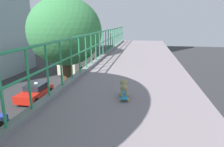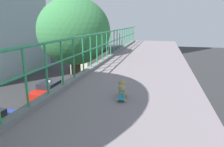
# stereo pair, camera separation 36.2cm
# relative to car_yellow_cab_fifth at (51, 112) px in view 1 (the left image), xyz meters

# --- Properties ---
(car_yellow_cab_fifth) EXTENTS (1.89, 4.11, 1.67)m
(car_yellow_cab_fifth) POSITION_rel_car_yellow_cab_fifth_xyz_m (0.00, 0.00, 0.00)
(car_yellow_cab_fifth) COLOR yellow
(car_yellow_cab_fifth) RESTS_ON ground
(car_red_taxi_sixth) EXTENTS (1.88, 4.02, 1.55)m
(car_red_taxi_sixth) POSITION_rel_car_yellow_cab_fifth_xyz_m (-3.49, 3.86, -0.04)
(car_red_taxi_sixth) COLOR red
(car_red_taxi_sixth) RESTS_ON ground
(car_green_seventh) EXTENTS (1.93, 4.56, 1.42)m
(car_green_seventh) POSITION_rel_car_yellow_cab_fifth_xyz_m (0.10, 7.10, -0.05)
(car_green_seventh) COLOR #25703D
(car_green_seventh) RESTS_ON ground
(city_bus) EXTENTS (2.61, 10.66, 3.56)m
(city_bus) POSITION_rel_car_yellow_cab_fifth_xyz_m (-3.49, 16.63, 1.26)
(city_bus) COLOR beige
(city_bus) RESTS_ON ground
(roadside_tree_mid) EXTENTS (3.61, 3.61, 8.28)m
(roadside_tree_mid) POSITION_rel_car_yellow_cab_fifth_xyz_m (2.63, -2.81, 5.77)
(roadside_tree_mid) COLOR #473321
(roadside_tree_mid) RESTS_ON ground
(toy_skateboard) EXTENTS (0.24, 0.54, 0.08)m
(toy_skateboard) POSITION_rel_car_yellow_cab_fifth_xyz_m (6.16, -8.19, 4.81)
(toy_skateboard) COLOR #218BC7
(toy_skateboard) RESTS_ON overpass_deck
(small_dog) EXTENTS (0.20, 0.37, 0.32)m
(small_dog) POSITION_rel_car_yellow_cab_fifth_xyz_m (6.15, -8.17, 5.02)
(small_dog) COLOR #958A5F
(small_dog) RESTS_ON toy_skateboard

